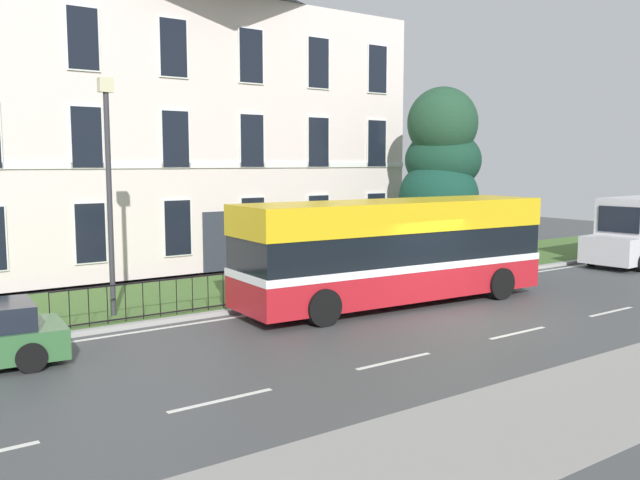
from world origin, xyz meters
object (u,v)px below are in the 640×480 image
Objects in this scene: georgian_townhouse at (163,116)px; litter_bin at (333,272)px; evergreen_tree at (440,187)px; street_lamp_post at (109,180)px; single_decker_bus at (395,250)px.

litter_bin is at bearing -82.21° from georgian_townhouse.
evergreen_tree reaches higher than litter_bin.
evergreen_tree reaches higher than street_lamp_post.
evergreen_tree is 0.73× the size of single_decker_bus.
single_decker_bus is at bearing -80.07° from litter_bin.
evergreen_tree is at bearing 38.94° from single_decker_bus.
street_lamp_post is (-13.96, -1.93, 0.52)m from evergreen_tree.
street_lamp_post is (-7.29, 2.82, 2.06)m from single_decker_bus.
street_lamp_post reaches higher than litter_bin.
georgian_townhouse reaches higher than street_lamp_post.
georgian_townhouse is at bearing 60.12° from street_lamp_post.
street_lamp_post is at bearing 176.61° from litter_bin.
street_lamp_post is 7.49m from litter_bin.
evergreen_tree is 8.34m from single_decker_bus.
litter_bin is (-0.42, 2.42, -0.92)m from single_decker_bus.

